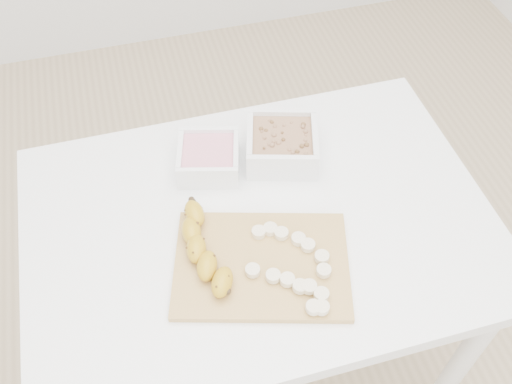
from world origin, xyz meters
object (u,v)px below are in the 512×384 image
object	(u,v)px
table	(260,245)
cutting_board	(262,264)
bowl_yogurt	(209,158)
banana	(205,250)
bowl_granola	(282,144)

from	to	relation	value
table	cutting_board	xyz separation A→B (m)	(-0.03, -0.11, 0.10)
table	cutting_board	bearing A→B (deg)	-103.98
cutting_board	table	bearing A→B (deg)	76.02
table	cutting_board	world-z (taller)	cutting_board
bowl_yogurt	banana	xyz separation A→B (m)	(-0.06, -0.24, 0.00)
bowl_yogurt	cutting_board	size ratio (longest dim) A/B	0.48
bowl_granola	banana	world-z (taller)	bowl_granola
bowl_yogurt	banana	world-z (taller)	bowl_yogurt
bowl_yogurt	bowl_granola	bearing A→B (deg)	-3.12
banana	bowl_granola	bearing A→B (deg)	50.76
table	bowl_granola	bearing A→B (deg)	59.17
table	bowl_granola	world-z (taller)	bowl_granola
bowl_granola	cutting_board	bearing A→B (deg)	-114.57
banana	table	bearing A→B (deg)	31.92
table	bowl_granola	xyz separation A→B (m)	(0.10, 0.17, 0.13)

